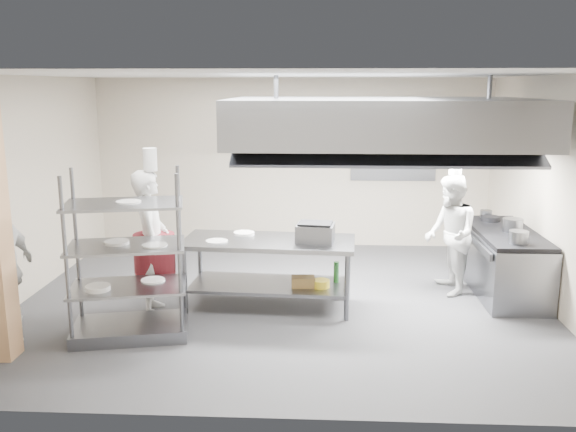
{
  "coord_description": "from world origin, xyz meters",
  "views": [
    {
      "loc": [
        0.48,
        -7.85,
        2.88
      ],
      "look_at": [
        0.07,
        0.2,
        1.14
      ],
      "focal_mm": 38.0,
      "sensor_mm": 36.0,
      "label": 1
    }
  ],
  "objects_px": {
    "chef_line": "(450,235)",
    "cooking_range": "(503,264)",
    "chef_plating": "(2,271)",
    "griddle": "(315,233)",
    "chef_head": "(151,242)",
    "stockpot": "(513,225)",
    "island": "(269,273)",
    "pass_rack": "(127,255)"
  },
  "relations": [
    {
      "from": "chef_line",
      "to": "cooking_range",
      "type": "bearing_deg",
      "value": 90.08
    },
    {
      "from": "chef_plating",
      "to": "griddle",
      "type": "bearing_deg",
      "value": 118.29
    },
    {
      "from": "chef_line",
      "to": "chef_plating",
      "type": "relative_size",
      "value": 0.97
    },
    {
      "from": "chef_line",
      "to": "chef_head",
      "type": "bearing_deg",
      "value": -80.47
    },
    {
      "from": "cooking_range",
      "to": "stockpot",
      "type": "relative_size",
      "value": 7.45
    },
    {
      "from": "island",
      "to": "stockpot",
      "type": "height_order",
      "value": "stockpot"
    },
    {
      "from": "cooking_range",
      "to": "chef_head",
      "type": "height_order",
      "value": "chef_head"
    },
    {
      "from": "chef_head",
      "to": "chef_plating",
      "type": "bearing_deg",
      "value": 116.01
    },
    {
      "from": "island",
      "to": "cooking_range",
      "type": "relative_size",
      "value": 1.11
    },
    {
      "from": "cooking_range",
      "to": "chef_head",
      "type": "relative_size",
      "value": 1.08
    },
    {
      "from": "cooking_range",
      "to": "pass_rack",
      "type": "bearing_deg",
      "value": -159.75
    },
    {
      "from": "pass_rack",
      "to": "griddle",
      "type": "height_order",
      "value": "pass_rack"
    },
    {
      "from": "island",
      "to": "chef_head",
      "type": "height_order",
      "value": "chef_head"
    },
    {
      "from": "chef_line",
      "to": "griddle",
      "type": "relative_size",
      "value": 3.59
    },
    {
      "from": "island",
      "to": "griddle",
      "type": "relative_size",
      "value": 4.72
    },
    {
      "from": "chef_line",
      "to": "stockpot",
      "type": "height_order",
      "value": "chef_line"
    },
    {
      "from": "island",
      "to": "chef_head",
      "type": "bearing_deg",
      "value": -166.26
    },
    {
      "from": "island",
      "to": "stockpot",
      "type": "distance_m",
      "value": 3.41
    },
    {
      "from": "island",
      "to": "chef_head",
      "type": "relative_size",
      "value": 1.2
    },
    {
      "from": "chef_head",
      "to": "stockpot",
      "type": "height_order",
      "value": "chef_head"
    },
    {
      "from": "island",
      "to": "cooking_range",
      "type": "bearing_deg",
      "value": 16.32
    },
    {
      "from": "chef_line",
      "to": "griddle",
      "type": "distance_m",
      "value": 2.02
    },
    {
      "from": "chef_line",
      "to": "chef_plating",
      "type": "distance_m",
      "value": 5.69
    },
    {
      "from": "pass_rack",
      "to": "stockpot",
      "type": "xyz_separation_m",
      "value": [
        4.85,
        1.69,
        0.02
      ]
    },
    {
      "from": "island",
      "to": "chef_plating",
      "type": "distance_m",
      "value": 3.18
    },
    {
      "from": "griddle",
      "to": "pass_rack",
      "type": "bearing_deg",
      "value": -148.24
    },
    {
      "from": "pass_rack",
      "to": "stockpot",
      "type": "height_order",
      "value": "pass_rack"
    },
    {
      "from": "chef_head",
      "to": "griddle",
      "type": "height_order",
      "value": "chef_head"
    },
    {
      "from": "griddle",
      "to": "stockpot",
      "type": "height_order",
      "value": "griddle"
    },
    {
      "from": "pass_rack",
      "to": "chef_head",
      "type": "relative_size",
      "value": 1.05
    },
    {
      "from": "island",
      "to": "chef_plating",
      "type": "xyz_separation_m",
      "value": [
        -2.84,
        -1.37,
        0.42
      ]
    },
    {
      "from": "chef_head",
      "to": "chef_line",
      "type": "bearing_deg",
      "value": -89.62
    },
    {
      "from": "cooking_range",
      "to": "griddle",
      "type": "distance_m",
      "value": 2.82
    },
    {
      "from": "chef_head",
      "to": "griddle",
      "type": "xyz_separation_m",
      "value": [
        2.08,
        0.19,
        0.1
      ]
    },
    {
      "from": "chef_line",
      "to": "griddle",
      "type": "height_order",
      "value": "chef_line"
    },
    {
      "from": "island",
      "to": "pass_rack",
      "type": "distance_m",
      "value": 1.93
    },
    {
      "from": "island",
      "to": "cooking_range",
      "type": "distance_m",
      "value": 3.32
    },
    {
      "from": "chef_head",
      "to": "chef_line",
      "type": "xyz_separation_m",
      "value": [
        3.94,
        0.93,
        -0.08
      ]
    },
    {
      "from": "island",
      "to": "chef_line",
      "type": "bearing_deg",
      "value": 18.94
    },
    {
      "from": "cooking_range",
      "to": "griddle",
      "type": "height_order",
      "value": "griddle"
    },
    {
      "from": "chef_head",
      "to": "stockpot",
      "type": "relative_size",
      "value": 6.89
    },
    {
      "from": "pass_rack",
      "to": "chef_line",
      "type": "xyz_separation_m",
      "value": [
        4.01,
        1.71,
        -0.13
      ]
    }
  ]
}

